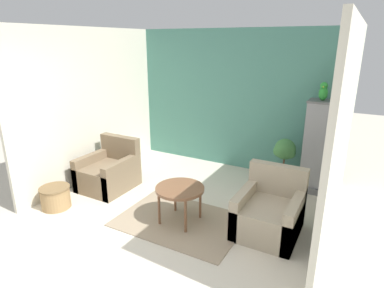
% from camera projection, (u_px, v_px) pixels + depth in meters
% --- Properties ---
extents(ground_plane, '(20.00, 20.00, 0.00)m').
position_uv_depth(ground_plane, '(124.00, 257.00, 3.77)').
color(ground_plane, beige).
rests_on(ground_plane, ground).
extents(wall_back_accent, '(4.13, 0.06, 2.64)m').
position_uv_depth(wall_back_accent, '(234.00, 101.00, 6.14)').
color(wall_back_accent, '#4C897A').
rests_on(wall_back_accent, ground_plane).
extents(wall_left, '(0.06, 3.31, 2.64)m').
position_uv_depth(wall_left, '(91.00, 106.00, 5.67)').
color(wall_left, beige).
rests_on(wall_left, ground_plane).
extents(wall_right, '(0.06, 3.31, 2.64)m').
position_uv_depth(wall_right, '(342.00, 138.00, 3.80)').
color(wall_right, beige).
rests_on(wall_right, ground_plane).
extents(area_rug, '(1.72, 1.21, 0.01)m').
position_uv_depth(area_rug, '(180.00, 221.00, 4.51)').
color(area_rug, gray).
rests_on(area_rug, ground_plane).
extents(coffee_table, '(0.67, 0.67, 0.52)m').
position_uv_depth(coffee_table, '(180.00, 191.00, 4.36)').
color(coffee_table, brown).
rests_on(coffee_table, ground_plane).
extents(armchair_left, '(0.78, 0.86, 0.84)m').
position_uv_depth(armchair_left, '(109.00, 172.00, 5.48)').
color(armchair_left, '#7A664C').
rests_on(armchair_left, ground_plane).
extents(armchair_right, '(0.78, 0.86, 0.84)m').
position_uv_depth(armchair_right, '(269.00, 213.00, 4.19)').
color(armchair_right, tan).
rests_on(armchair_right, ground_plane).
extents(birdcage, '(0.49, 0.49, 1.53)m').
position_uv_depth(birdcage, '(316.00, 148.00, 5.27)').
color(birdcage, slate).
rests_on(birdcage, ground_plane).
extents(parrot, '(0.14, 0.24, 0.29)m').
position_uv_depth(parrot, '(323.00, 92.00, 4.98)').
color(parrot, green).
rests_on(parrot, birdcage).
extents(potted_plant, '(0.40, 0.36, 0.82)m').
position_uv_depth(potted_plant, '(284.00, 155.00, 5.55)').
color(potted_plant, beige).
rests_on(potted_plant, ground_plane).
extents(wicker_basket, '(0.44, 0.44, 0.33)m').
position_uv_depth(wicker_basket, '(55.00, 197.00, 4.83)').
color(wicker_basket, '#A37F51').
rests_on(wicker_basket, ground_plane).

